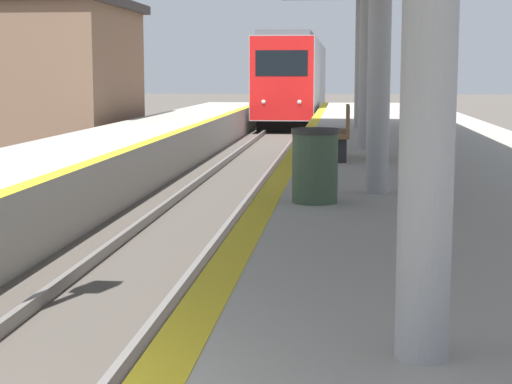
# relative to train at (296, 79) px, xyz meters

# --- Properties ---
(train) EXTENTS (2.67, 20.76, 4.28)m
(train) POSITION_rel_train_xyz_m (0.00, 0.00, 0.00)
(train) COLOR black
(train) RESTS_ON ground
(trash_bin) EXTENTS (0.55, 0.55, 0.85)m
(trash_bin) POSITION_rel_train_xyz_m (2.22, -35.59, -0.70)
(trash_bin) COLOR #384C38
(trash_bin) RESTS_ON platform_right
(bench) EXTENTS (0.44, 1.54, 0.92)m
(bench) POSITION_rel_train_xyz_m (2.49, -30.58, -0.65)
(bench) COLOR brown
(bench) RESTS_ON platform_right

